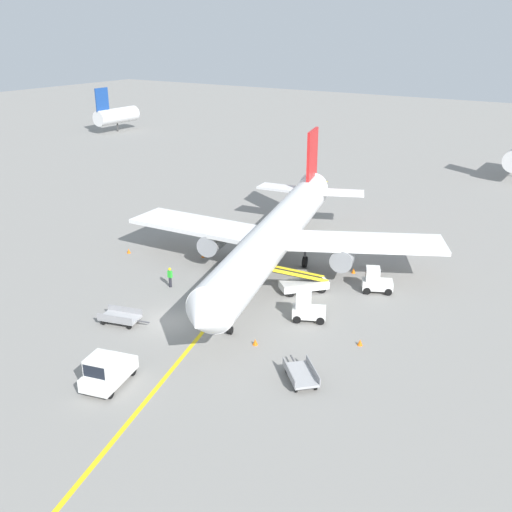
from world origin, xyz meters
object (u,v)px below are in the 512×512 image
(pushback_tug, at_px, (107,371))
(baggage_cart_loaded, at_px, (120,317))
(safety_cone_tail_area, at_px, (255,342))
(safety_cone_wingtip_right, at_px, (353,271))
(airliner, at_px, (277,233))
(belt_loader_forward_hold, at_px, (303,283))
(baggage_cart_empty_trailing, at_px, (301,374))
(ground_crew_marshaller, at_px, (170,277))
(safety_cone_wingtip_left, at_px, (360,342))
(safety_cone_nose_left, at_px, (203,255))
(baggage_tug_near_wing, at_px, (376,281))
(baggage_tug_by_cargo_door, at_px, (307,309))
(safety_cone_nose_right, at_px, (129,251))

(pushback_tug, bearing_deg, baggage_cart_loaded, 129.73)
(safety_cone_tail_area, bearing_deg, safety_cone_wingtip_right, 88.34)
(airliner, xyz_separation_m, belt_loader_forward_hold, (4.09, -2.76, -2.64))
(pushback_tug, relative_size, baggage_cart_empty_trailing, 1.22)
(ground_crew_marshaller, relative_size, safety_cone_wingtip_left, 3.86)
(ground_crew_marshaller, distance_m, safety_cone_tail_area, 11.73)
(safety_cone_nose_left, relative_size, safety_cone_tail_area, 1.00)
(safety_cone_wingtip_right, bearing_deg, airliner, -153.16)
(safety_cone_tail_area, bearing_deg, baggage_tug_near_wing, 74.26)
(baggage_tug_by_cargo_door, distance_m, ground_crew_marshaller, 12.20)
(airliner, height_order, pushback_tug, airliner)
(ground_crew_marshaller, bearing_deg, airliner, 55.12)
(baggage_tug_near_wing, relative_size, baggage_cart_empty_trailing, 0.84)
(baggage_cart_loaded, bearing_deg, safety_cone_wingtip_right, 59.80)
(baggage_cart_empty_trailing, relative_size, ground_crew_marshaller, 1.90)
(safety_cone_nose_left, xyz_separation_m, safety_cone_wingtip_left, (18.71, -7.11, 0.00))
(ground_crew_marshaller, bearing_deg, safety_cone_wingtip_right, 43.50)
(baggage_tug_near_wing, height_order, safety_cone_wingtip_right, baggage_tug_near_wing)
(safety_cone_wingtip_left, bearing_deg, airliner, 144.47)
(belt_loader_forward_hold, height_order, safety_cone_wingtip_left, belt_loader_forward_hold)
(baggage_tug_by_cargo_door, distance_m, belt_loader_forward_hold, 4.91)
(baggage_cart_empty_trailing, distance_m, ground_crew_marshaller, 16.82)
(baggage_tug_near_wing, bearing_deg, baggage_cart_empty_trailing, -85.38)
(pushback_tug, bearing_deg, safety_cone_nose_left, 112.28)
(airliner, distance_m, baggage_cart_loaded, 15.50)
(pushback_tug, relative_size, belt_loader_forward_hold, 0.86)
(baggage_tug_by_cargo_door, relative_size, belt_loader_forward_hold, 0.60)
(baggage_cart_empty_trailing, xyz_separation_m, safety_cone_wingtip_right, (-4.22, 17.08, -0.25))
(airliner, relative_size, safety_cone_wingtip_right, 79.03)
(airliner, height_order, belt_loader_forward_hold, airliner)
(pushback_tug, bearing_deg, belt_loader_forward_hold, 79.57)
(safety_cone_wingtip_right, height_order, safety_cone_tail_area, same)
(safety_cone_nose_left, xyz_separation_m, safety_cone_nose_right, (-6.52, -2.98, 0.00))
(baggage_tug_by_cargo_door, distance_m, baggage_cart_loaded, 13.46)
(airliner, height_order, safety_cone_wingtip_right, airliner)
(baggage_cart_loaded, bearing_deg, airliner, 73.61)
(baggage_tug_near_wing, bearing_deg, belt_loader_forward_hold, -147.12)
(safety_cone_wingtip_left, distance_m, safety_cone_wingtip_right, 12.46)
(baggage_tug_near_wing, xyz_separation_m, baggage_tug_by_cargo_door, (-2.28, -7.31, 0.00))
(belt_loader_forward_hold, bearing_deg, safety_cone_nose_right, -175.92)
(safety_cone_nose_left, distance_m, safety_cone_wingtip_right, 13.84)
(baggage_cart_loaded, bearing_deg, baggage_tug_near_wing, 48.47)
(ground_crew_marshaller, distance_m, safety_cone_nose_left, 7.02)
(baggage_tug_by_cargo_door, xyz_separation_m, belt_loader_forward_hold, (-2.63, 4.14, -0.15))
(ground_crew_marshaller, height_order, safety_cone_nose_left, ground_crew_marshaller)
(safety_cone_wingtip_right, bearing_deg, baggage_cart_empty_trailing, -76.12)
(baggage_tug_near_wing, bearing_deg, ground_crew_marshaller, -150.37)
(baggage_tug_near_wing, bearing_deg, airliner, -177.37)
(baggage_cart_loaded, distance_m, safety_cone_tail_area, 10.18)
(baggage_cart_empty_trailing, relative_size, safety_cone_nose_right, 7.34)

